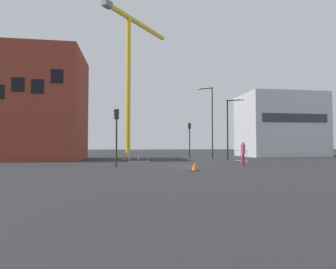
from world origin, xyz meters
name	(u,v)px	position (x,y,z in m)	size (l,w,h in m)	color
ground	(182,166)	(0.00, 0.00, 0.00)	(160.00, 160.00, 0.00)	#28282B
brick_building	(42,106)	(-13.19, 10.07, 5.68)	(8.46, 8.17, 11.35)	brown
office_block	(280,125)	(16.76, 14.85, 4.28)	(10.51, 7.24, 8.56)	silver
construction_crane	(130,62)	(-3.85, 34.98, 18.43)	(13.57, 15.92, 28.06)	yellow
streetlamp_tall	(211,117)	(5.47, 10.43, 4.85)	(1.64, 1.03, 8.35)	#232326
streetlamp_short	(230,124)	(6.64, 7.38, 3.84)	(1.63, 1.03, 6.40)	black
traffic_light_verge	(190,135)	(3.17, 11.44, 2.80)	(0.36, 0.37, 4.20)	black
traffic_light_median	(116,128)	(-4.87, -0.82, 2.74)	(0.39, 0.30, 4.08)	#2D2D30
pedestrian_walking	(243,151)	(4.45, -0.93, 1.07)	(0.34, 0.34, 1.83)	red
safety_barrier_left_run	(241,156)	(6.27, 3.71, 0.56)	(0.39, 2.20, 1.08)	gray
safety_barrier_rear	(139,156)	(-3.14, 3.85, 0.56)	(1.84, 0.07, 1.08)	#B2B5BA
traffic_cone_striped	(124,158)	(-4.43, 7.91, 0.25)	(0.53, 0.53, 0.54)	black
traffic_cone_by_barrier	(195,167)	(-0.08, -4.28, 0.25)	(0.53, 0.53, 0.54)	black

